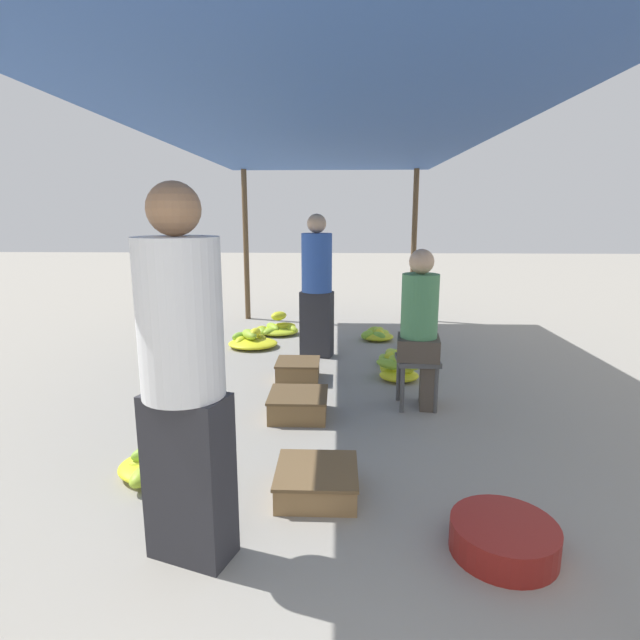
# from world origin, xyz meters

# --- Properties ---
(canopy_post_back_left) EXTENTS (0.08, 0.08, 2.24)m
(canopy_post_back_left) POSITION_xyz_m (-1.26, 6.40, 1.12)
(canopy_post_back_left) COLOR brown
(canopy_post_back_left) RESTS_ON ground
(canopy_post_back_right) EXTENTS (0.08, 0.08, 2.24)m
(canopy_post_back_right) POSITION_xyz_m (1.26, 6.40, 1.12)
(canopy_post_back_right) COLOR brown
(canopy_post_back_right) RESTS_ON ground
(canopy_tarp) EXTENTS (2.93, 6.50, 0.04)m
(canopy_tarp) POSITION_xyz_m (0.00, 3.35, 2.26)
(canopy_tarp) COLOR #33569E
(canopy_tarp) RESTS_ON canopy_post_front_left
(vendor_foreground) EXTENTS (0.47, 0.47, 1.73)m
(vendor_foreground) POSITION_xyz_m (-0.54, 0.91, 0.90)
(vendor_foreground) COLOR #2D2D33
(vendor_foreground) RESTS_ON ground
(stool) EXTENTS (0.34, 0.34, 0.42)m
(stool) POSITION_xyz_m (0.80, 2.84, 0.34)
(stool) COLOR #4C4C4C
(stool) RESTS_ON ground
(vendor_seated) EXTENTS (0.38, 0.38, 1.32)m
(vendor_seated) POSITION_xyz_m (0.82, 2.84, 0.69)
(vendor_seated) COLOR #4C4238
(vendor_seated) RESTS_ON ground
(basin_black) EXTENTS (0.51, 0.51, 0.15)m
(basin_black) POSITION_xyz_m (0.94, 0.98, 0.08)
(basin_black) COLOR maroon
(basin_black) RESTS_ON ground
(banana_pile_left_0) EXTENTS (0.60, 0.52, 0.23)m
(banana_pile_left_0) POSITION_xyz_m (-0.92, 4.71, 0.08)
(banana_pile_left_0) COLOR #9AC231
(banana_pile_left_0) RESTS_ON ground
(banana_pile_left_1) EXTENTS (0.52, 0.53, 0.19)m
(banana_pile_left_1) POSITION_xyz_m (-0.98, 1.64, 0.07)
(banana_pile_left_1) COLOR #95C031
(banana_pile_left_1) RESTS_ON ground
(banana_pile_left_2) EXTENTS (0.65, 0.51, 0.31)m
(banana_pile_left_2) POSITION_xyz_m (-0.69, 5.36, 0.08)
(banana_pile_left_2) COLOR yellow
(banana_pile_left_2) RESTS_ON ground
(banana_pile_right_0) EXTENTS (0.41, 0.46, 0.20)m
(banana_pile_right_0) POSITION_xyz_m (1.07, 4.67, 0.09)
(banana_pile_right_0) COLOR #AECA2D
(banana_pile_right_0) RESTS_ON ground
(banana_pile_right_1) EXTENTS (0.45, 0.44, 0.25)m
(banana_pile_right_1) POSITION_xyz_m (0.73, 3.53, 0.10)
(banana_pile_right_1) COLOR #97C131
(banana_pile_right_1) RESTS_ON ground
(banana_pile_right_2) EXTENTS (0.48, 0.45, 0.18)m
(banana_pile_right_2) POSITION_xyz_m (0.78, 4.04, 0.07)
(banana_pile_right_2) COLOR #7DB636
(banana_pile_right_2) RESTS_ON ground
(banana_pile_right_3) EXTENTS (0.45, 0.50, 0.16)m
(banana_pile_right_3) POSITION_xyz_m (0.65, 5.13, 0.07)
(banana_pile_right_3) COLOR #79B536
(banana_pile_right_3) RESTS_ON ground
(crate_near) EXTENTS (0.47, 0.47, 0.19)m
(crate_near) POSITION_xyz_m (-0.17, 2.60, 0.10)
(crate_near) COLOR brown
(crate_near) RESTS_ON ground
(crate_mid) EXTENTS (0.42, 0.42, 0.19)m
(crate_mid) POSITION_xyz_m (-0.25, 3.50, 0.10)
(crate_mid) COLOR brown
(crate_mid) RESTS_ON ground
(crate_far) EXTENTS (0.47, 0.47, 0.16)m
(crate_far) POSITION_xyz_m (0.03, 1.45, 0.08)
(crate_far) COLOR olive
(crate_far) RESTS_ON ground
(shopper_walking_mid) EXTENTS (0.41, 0.41, 1.60)m
(shopper_walking_mid) POSITION_xyz_m (-0.10, 4.36, 0.83)
(shopper_walking_mid) COLOR #2D2D33
(shopper_walking_mid) RESTS_ON ground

